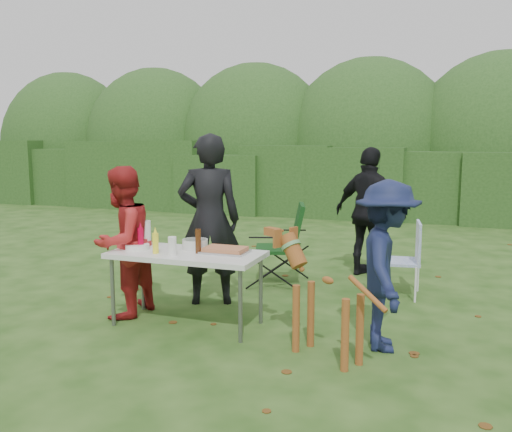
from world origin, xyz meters
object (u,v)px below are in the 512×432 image
(child, at_px, (386,265))
(camping_chair, at_px, (278,244))
(paper_towel_roll, at_px, (145,233))
(person_black_puffy, at_px, (370,212))
(folding_table, at_px, (187,257))
(person_cook, at_px, (209,220))
(person_red_jacket, at_px, (122,242))
(lawn_chair, at_px, (398,258))
(beer_bottle, at_px, (198,241))
(dog, at_px, (327,299))
(mustard_bottle, at_px, (156,243))
(ketchup_bottle, at_px, (141,239))

(child, height_order, camping_chair, child)
(child, height_order, paper_towel_roll, child)
(person_black_puffy, bearing_deg, folding_table, 82.26)
(person_black_puffy, bearing_deg, person_cook, 71.58)
(camping_chair, bearing_deg, person_red_jacket, 38.87)
(camping_chair, relative_size, paper_towel_roll, 4.05)
(person_red_jacket, relative_size, lawn_chair, 1.75)
(beer_bottle, bearing_deg, person_red_jacket, 177.53)
(person_red_jacket, xyz_separation_m, dog, (2.26, -0.39, -0.27))
(dog, bearing_deg, person_black_puffy, -60.09)
(folding_table, xyz_separation_m, camping_chair, (0.39, 1.78, -0.16))
(person_cook, xyz_separation_m, beer_bottle, (0.23, -0.76, -0.10))
(camping_chair, distance_m, beer_bottle, 1.83)
(camping_chair, height_order, mustard_bottle, camping_chair)
(person_red_jacket, bearing_deg, folding_table, 91.09)
(folding_table, xyz_separation_m, ketchup_bottle, (-0.50, -0.03, 0.16))
(beer_bottle, bearing_deg, person_cook, 106.79)
(person_black_puffy, relative_size, dog, 1.61)
(person_cook, bearing_deg, beer_bottle, 82.83)
(dog, xyz_separation_m, paper_towel_roll, (-2.07, 0.53, 0.36))
(beer_bottle, bearing_deg, mustard_bottle, -159.56)
(child, relative_size, paper_towel_roll, 5.77)
(folding_table, height_order, beer_bottle, beer_bottle)
(folding_table, relative_size, person_red_jacket, 0.95)
(child, xyz_separation_m, dog, (-0.43, -0.40, -0.24))
(person_cook, relative_size, person_black_puffy, 1.09)
(camping_chair, bearing_deg, mustard_bottle, 53.68)
(person_black_puffy, relative_size, paper_towel_roll, 6.73)
(person_red_jacket, xyz_separation_m, ketchup_bottle, (0.26, -0.06, 0.06))
(person_cook, height_order, lawn_chair, person_cook)
(paper_towel_roll, bearing_deg, dog, -14.48)
(mustard_bottle, bearing_deg, dog, -6.74)
(child, bearing_deg, folding_table, 80.43)
(folding_table, height_order, child, child)
(person_cook, height_order, child, person_cook)
(person_red_jacket, height_order, mustard_bottle, person_red_jacket)
(person_cook, bearing_deg, camping_chair, -139.64)
(child, xyz_separation_m, mustard_bottle, (-2.19, -0.19, 0.09))
(person_red_jacket, distance_m, ketchup_bottle, 0.28)
(mustard_bottle, distance_m, ketchup_bottle, 0.27)
(folding_table, xyz_separation_m, person_cook, (-0.10, 0.75, 0.27))
(person_black_puffy, height_order, dog, person_black_puffy)
(dog, height_order, camping_chair, camping_chair)
(person_cook, xyz_separation_m, lawn_chair, (1.97, 1.04, -0.50))
(person_red_jacket, xyz_separation_m, lawn_chair, (2.64, 1.76, -0.34))
(beer_bottle, distance_m, paper_towel_roll, 0.73)
(folding_table, bearing_deg, paper_towel_roll, 162.98)
(paper_towel_roll, bearing_deg, beer_bottle, -14.47)
(person_black_puffy, bearing_deg, mustard_bottle, 79.55)
(person_red_jacket, bearing_deg, person_cook, 140.97)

